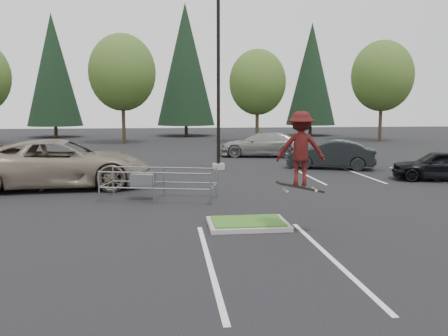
{
  "coord_description": "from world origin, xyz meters",
  "views": [
    {
      "loc": [
        -2.22,
        -12.75,
        3.34
      ],
      "look_at": [
        -0.48,
        1.5,
        1.45
      ],
      "focal_mm": 38.0,
      "sensor_mm": 36.0,
      "label": 1
    }
  ],
  "objects": [
    {
      "name": "light_pole",
      "position": [
        0.5,
        12.0,
        4.56
      ],
      "size": [
        0.7,
        0.6,
        10.12
      ],
      "color": "#98968E",
      "rests_on": "ground"
    },
    {
      "name": "car_r_black",
      "position": [
        10.0,
        7.0,
        0.7
      ],
      "size": [
        4.4,
        2.8,
        1.39
      ],
      "primitive_type": "imported",
      "rotation": [
        0.0,
        0.0,
        4.41
      ],
      "color": "black",
      "rests_on": "ground"
    },
    {
      "name": "ground",
      "position": [
        0.0,
        0.0,
        0.0
      ],
      "size": [
        120.0,
        120.0,
        0.0
      ],
      "primitive_type": "plane",
      "color": "black",
      "rests_on": "ground"
    },
    {
      "name": "cart_corral",
      "position": [
        -2.94,
        4.11,
        0.71
      ],
      "size": [
        4.19,
        2.35,
        1.13
      ],
      "rotation": [
        0.0,
        0.0,
        -0.25
      ],
      "color": "gray",
      "rests_on": "ground"
    },
    {
      "name": "car_l_tan",
      "position": [
        -6.5,
        7.13,
        0.99
      ],
      "size": [
        7.33,
        3.74,
        1.98
      ],
      "primitive_type": "imported",
      "rotation": [
        0.0,
        0.0,
        1.64
      ],
      "color": "gray",
      "rests_on": "ground"
    },
    {
      "name": "car_far_silver",
      "position": [
        4.14,
        18.0,
        0.81
      ],
      "size": [
        5.92,
        3.37,
        1.62
      ],
      "primitive_type": "imported",
      "rotation": [
        0.0,
        0.0,
        4.5
      ],
      "color": "gray",
      "rests_on": "ground"
    },
    {
      "name": "grass_median",
      "position": [
        0.0,
        0.0,
        0.08
      ],
      "size": [
        2.2,
        1.6,
        0.16
      ],
      "color": "#98968E",
      "rests_on": "ground"
    },
    {
      "name": "conif_a",
      "position": [
        -14.0,
        40.0,
        7.1
      ],
      "size": [
        5.72,
        5.72,
        13.0
      ],
      "color": "#38281C",
      "rests_on": "ground"
    },
    {
      "name": "stall_lines",
      "position": [
        -1.35,
        6.02,
        0.0
      ],
      "size": [
        22.62,
        17.6,
        0.01
      ],
      "color": "silver",
      "rests_on": "ground"
    },
    {
      "name": "decid_c",
      "position": [
        5.99,
        29.83,
        5.25
      ],
      "size": [
        5.12,
        5.12,
        8.38
      ],
      "color": "#38281C",
      "rests_on": "ground"
    },
    {
      "name": "decid_b",
      "position": [
        -6.01,
        30.53,
        6.04
      ],
      "size": [
        5.89,
        5.89,
        9.64
      ],
      "color": "#38281C",
      "rests_on": "ground"
    },
    {
      "name": "conif_c",
      "position": [
        14.0,
        39.5,
        6.85
      ],
      "size": [
        5.5,
        5.5,
        12.5
      ],
      "color": "#38281C",
      "rests_on": "ground"
    },
    {
      "name": "decid_d",
      "position": [
        17.99,
        30.33,
        5.91
      ],
      "size": [
        5.76,
        5.76,
        9.43
      ],
      "color": "#38281C",
      "rests_on": "ground"
    },
    {
      "name": "skateboarder",
      "position": [
        1.2,
        -1.0,
        2.24
      ],
      "size": [
        1.37,
        0.99,
        2.12
      ],
      "rotation": [
        0.0,
        0.0,
        2.89
      ],
      "color": "black",
      "rests_on": "ground"
    },
    {
      "name": "conif_b",
      "position": [
        0.0,
        40.5,
        7.85
      ],
      "size": [
        6.38,
        6.38,
        14.5
      ],
      "color": "#38281C",
      "rests_on": "ground"
    },
    {
      "name": "car_r_charc",
      "position": [
        6.5,
        11.5,
        0.76
      ],
      "size": [
        4.85,
        3.22,
        1.51
      ],
      "primitive_type": "imported",
      "rotation": [
        0.0,
        0.0,
        4.32
      ],
      "color": "black",
      "rests_on": "ground"
    }
  ]
}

